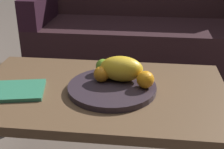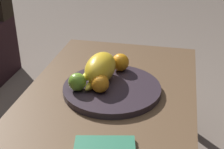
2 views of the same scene
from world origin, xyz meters
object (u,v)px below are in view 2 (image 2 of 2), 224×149
at_px(coffee_table, 107,109).
at_px(banana_bunch, 94,77).
at_px(melon_large_front, 100,68).
at_px(orange_front, 120,62).
at_px(fruit_bowl, 112,89).
at_px(apple_front, 77,82).
at_px(orange_left, 100,84).

xyz_separation_m(coffee_table, banana_bunch, (0.06, 0.07, 0.10)).
relative_size(melon_large_front, orange_front, 2.58).
bearing_deg(banana_bunch, orange_front, -30.86).
bearing_deg(melon_large_front, coffee_table, -152.25).
distance_m(melon_large_front, orange_front, 0.12).
relative_size(fruit_bowl, melon_large_front, 2.00).
height_order(fruit_bowl, orange_front, orange_front).
bearing_deg(orange_front, coffee_table, 176.72).
relative_size(melon_large_front, banana_bunch, 1.11).
height_order(melon_large_front, apple_front, melon_large_front).
bearing_deg(apple_front, coffee_table, -90.98).
distance_m(fruit_bowl, orange_left, 0.08).
distance_m(melon_large_front, apple_front, 0.11).
height_order(coffee_table, apple_front, apple_front).
xyz_separation_m(fruit_bowl, orange_front, (0.14, -0.01, 0.05)).
height_order(coffee_table, fruit_bowl, fruit_bowl).
height_order(orange_front, orange_left, orange_front).
height_order(melon_large_front, orange_left, melon_large_front).
bearing_deg(fruit_bowl, orange_left, 145.70).
distance_m(apple_front, banana_bunch, 0.08).
relative_size(coffee_table, banana_bunch, 6.45).
xyz_separation_m(coffee_table, apple_front, (0.00, 0.11, 0.11)).
bearing_deg(fruit_bowl, melon_large_front, 57.05).
distance_m(orange_front, apple_front, 0.23).
bearing_deg(melon_large_front, orange_left, -167.01).
height_order(melon_large_front, banana_bunch, melon_large_front).
distance_m(fruit_bowl, melon_large_front, 0.09).
bearing_deg(orange_left, apple_front, 92.35).
relative_size(melon_large_front, apple_front, 2.78).
distance_m(coffee_table, orange_front, 0.22).
bearing_deg(melon_large_front, orange_front, -29.26).
relative_size(coffee_table, apple_front, 16.17).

